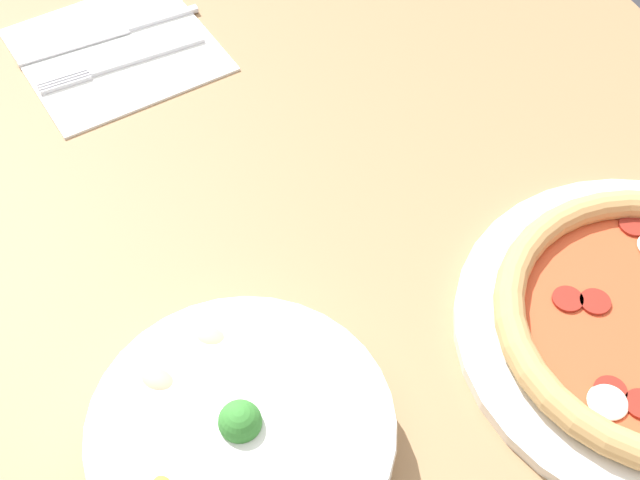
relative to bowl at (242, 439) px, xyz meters
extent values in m
cube|color=#99724C|center=(0.00, -0.09, -0.04)|extent=(1.29, 1.04, 0.03)
cylinder|color=olive|center=(0.58, -0.54, -0.41)|extent=(0.06, 0.06, 0.69)
cylinder|color=maroon|center=(0.01, -0.29, -0.01)|extent=(0.03, 0.03, 0.00)
cylinder|color=maroon|center=(0.00, -0.31, -0.01)|extent=(0.03, 0.03, 0.00)
cylinder|color=maroon|center=(-0.07, -0.28, -0.01)|extent=(0.03, 0.03, 0.00)
cylinder|color=maroon|center=(0.06, -0.39, -0.01)|extent=(0.03, 0.03, 0.00)
ellipsoid|color=silver|center=(-0.08, -0.27, -0.01)|extent=(0.03, 0.03, 0.01)
cylinder|color=white|center=(0.00, 0.00, 0.00)|extent=(0.22, 0.22, 0.05)
torus|color=white|center=(0.00, 0.00, 0.01)|extent=(0.23, 0.23, 0.01)
ellipsoid|color=#998466|center=(0.00, 0.08, 0.01)|extent=(0.04, 0.03, 0.02)
ellipsoid|color=#998466|center=(0.00, 0.04, 0.01)|extent=(0.04, 0.03, 0.02)
ellipsoid|color=tan|center=(0.08, -0.01, 0.01)|extent=(0.04, 0.04, 0.02)
ellipsoid|color=tan|center=(0.06, 0.05, 0.01)|extent=(0.04, 0.04, 0.02)
ellipsoid|color=tan|center=(0.06, 0.04, 0.01)|extent=(0.04, 0.04, 0.02)
sphere|color=#388433|center=(0.00, 0.00, 0.02)|extent=(0.03, 0.03, 0.03)
cube|color=white|center=(0.50, -0.04, -0.03)|extent=(0.22, 0.22, 0.00)
cube|color=silver|center=(0.47, -0.07, -0.02)|extent=(0.01, 0.13, 0.00)
cube|color=silver|center=(0.47, 0.02, -0.02)|extent=(0.00, 0.06, 0.00)
cube|color=silver|center=(0.47, 0.02, -0.02)|extent=(0.00, 0.06, 0.00)
cube|color=silver|center=(0.47, 0.02, -0.02)|extent=(0.00, 0.06, 0.00)
cube|color=silver|center=(0.46, 0.02, -0.02)|extent=(0.00, 0.06, 0.00)
cube|color=silver|center=(0.53, -0.10, -0.02)|extent=(0.01, 0.08, 0.01)
cube|color=silver|center=(0.52, 0.00, -0.02)|extent=(0.02, 0.13, 0.00)
camera|label=1|loc=(-0.29, 0.07, 0.60)|focal=50.00mm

